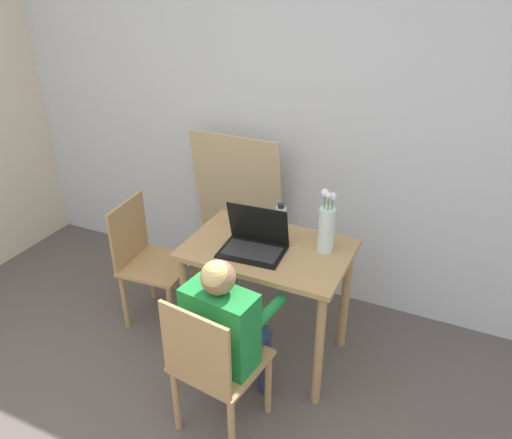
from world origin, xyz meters
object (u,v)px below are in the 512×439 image
at_px(chair_occupied, 214,366).
at_px(flower_vase, 326,227).
at_px(laptop, 255,240).
at_px(person_seated, 226,324).
at_px(water_bottle, 281,223).
at_px(chair_spare, 149,261).

height_order(chair_occupied, flower_vase, flower_vase).
xyz_separation_m(laptop, flower_vase, (0.35, 0.15, 0.09)).
relative_size(laptop, flower_vase, 0.98).
bearing_deg(chair_occupied, person_seated, -90.00).
bearing_deg(water_bottle, chair_spare, -173.54).
relative_size(person_seated, laptop, 2.77).
height_order(person_seated, laptop, laptop).
xyz_separation_m(chair_occupied, chair_spare, (-0.84, 0.64, 0.00)).
height_order(chair_occupied, water_bottle, water_bottle).
bearing_deg(flower_vase, person_seated, -114.54).
bearing_deg(laptop, chair_occupied, -88.94).
bearing_deg(person_seated, laptop, -74.48).
distance_m(laptop, water_bottle, 0.18).
bearing_deg(chair_spare, laptop, -98.66).
height_order(flower_vase, water_bottle, flower_vase).
xyz_separation_m(chair_occupied, water_bottle, (0.03, 0.74, 0.43)).
bearing_deg(chair_occupied, flower_vase, -104.81).
relative_size(chair_occupied, laptop, 2.31).
relative_size(chair_occupied, water_bottle, 3.69).
height_order(person_seated, water_bottle, person_seated).
relative_size(person_seated, water_bottle, 4.42).
height_order(chair_spare, flower_vase, flower_vase).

